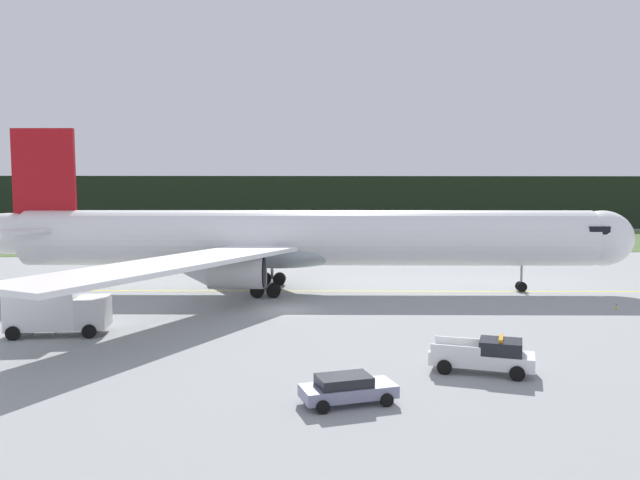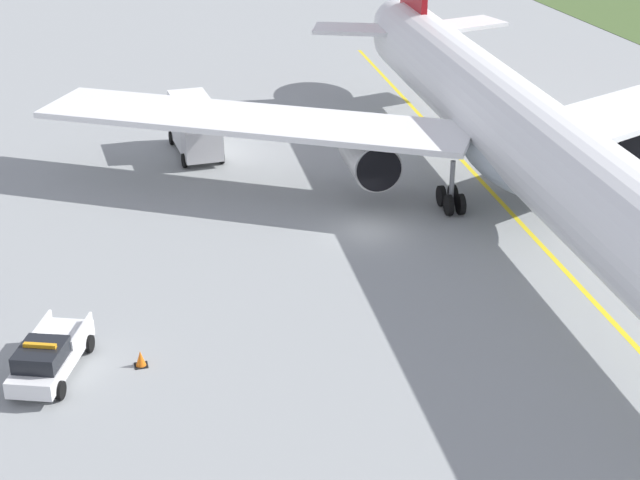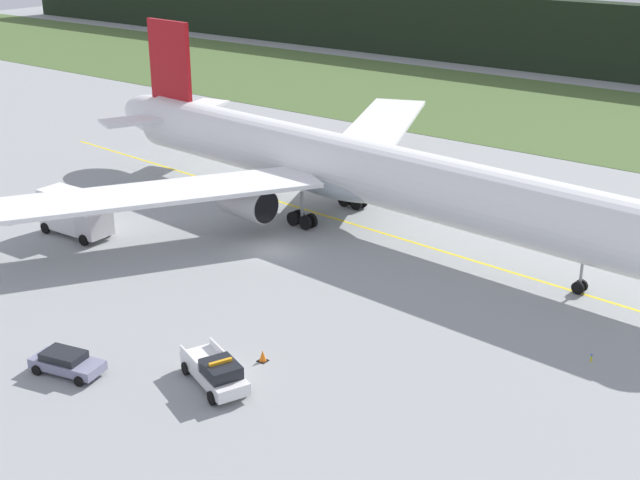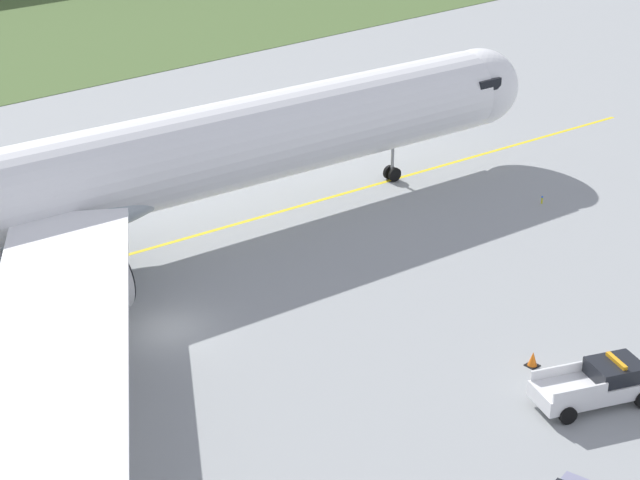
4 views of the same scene
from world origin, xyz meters
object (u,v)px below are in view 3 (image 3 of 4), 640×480
(ops_pickup_truck, at_px, (216,372))
(catering_truck, at_px, (73,213))
(apron_cone, at_px, (263,356))
(airliner, at_px, (352,169))
(staff_car, at_px, (66,362))

(ops_pickup_truck, height_order, catering_truck, catering_truck)
(apron_cone, bearing_deg, catering_truck, 166.17)
(airliner, distance_m, staff_car, 29.94)
(staff_car, bearing_deg, apron_cone, 44.31)
(airliner, relative_size, staff_car, 13.38)
(catering_truck, bearing_deg, apron_cone, -13.83)
(airliner, relative_size, apron_cone, 86.47)
(airliner, xyz_separation_m, apron_cone, (9.21, -21.89, -4.39))
(airliner, xyz_separation_m, catering_truck, (-16.27, -15.61, -2.86))
(staff_car, relative_size, apron_cone, 6.46)
(airliner, distance_m, ops_pickup_truck, 27.32)
(airliner, height_order, catering_truck, airliner)
(staff_car, bearing_deg, airliner, 92.43)
(airliner, bearing_deg, staff_car, -87.57)
(apron_cone, bearing_deg, staff_car, -135.69)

